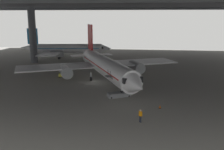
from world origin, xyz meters
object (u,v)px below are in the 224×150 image
boarding_stairs (119,93)px  traffic_cone_orange (160,106)px  crew_worker_near_nose (140,115)px  baggage_tug (62,74)px  airplane_main (105,66)px  airplane_distant (65,49)px  crew_worker_by_stairs (122,86)px

boarding_stairs → traffic_cone_orange: (6.45, -4.85, -0.43)m
crew_worker_near_nose → baggage_tug: bearing=126.7°
airplane_main → boarding_stairs: airplane_main is taller
airplane_main → airplane_distant: (-16.95, 29.02, -0.33)m
airplane_main → baggage_tug: (-10.05, 3.79, -2.87)m
crew_worker_near_nose → baggage_tug: 28.99m
boarding_stairs → airplane_main: bearing=111.4°
boarding_stairs → crew_worker_near_nose: bearing=-70.3°
boarding_stairs → traffic_cone_orange: bearing=-36.9°
boarding_stairs → airplane_distant: (-20.55, 38.23, 2.34)m
crew_worker_near_nose → crew_worker_by_stairs: (-3.28, 13.42, 0.01)m
boarding_stairs → baggage_tug: size_ratio=2.00×
airplane_main → airplane_distant: size_ratio=1.16×
airplane_distant → traffic_cone_orange: (27.00, -43.08, -2.78)m
crew_worker_near_nose → traffic_cone_orange: 6.11m
airplane_main → airplane_distant: airplane_main is taller
baggage_tug → crew_worker_near_nose: bearing=-53.3°
boarding_stairs → traffic_cone_orange: size_ratio=7.66×
airplane_distant → baggage_tug: 26.28m
traffic_cone_orange → boarding_stairs: bearing=143.1°
baggage_tug → airplane_main: bearing=-20.7°
airplane_distant → airplane_main: bearing=-59.7°
crew_worker_by_stairs → baggage_tug: 17.14m
airplane_main → boarding_stairs: (3.60, -9.20, -2.67)m
traffic_cone_orange → baggage_tug: bearing=138.4°
crew_worker_near_nose → boarding_stairs: bearing=109.7°
airplane_main → airplane_distant: bearing=120.3°
airplane_main → traffic_cone_orange: size_ratio=56.08×
airplane_main → crew_worker_by_stairs: airplane_main is taller
boarding_stairs → crew_worker_by_stairs: 3.21m
airplane_main → traffic_cone_orange: airplane_main is taller
airplane_distant → traffic_cone_orange: airplane_distant is taller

